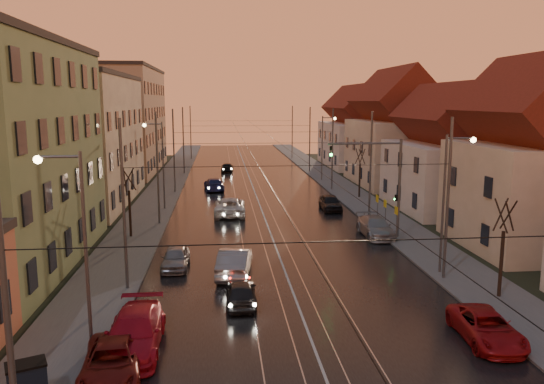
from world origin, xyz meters
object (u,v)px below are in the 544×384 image
object	(u,v)px
driving_car_2	(230,206)
driving_car_4	(227,167)
street_lamp_2	(159,157)
parked_left_2	(135,332)
parked_right_1	(376,227)
dumpster	(27,381)
street_lamp_3	(325,142)
parked_right_0	(486,327)
traffic_light_mast	(386,176)
driving_car_3	(214,184)
parked_right_2	(330,203)
street_lamp_1	(449,190)
parked_left_3	(176,258)
street_lamp_0	(77,233)
driving_car_1	(235,262)
driving_car_0	(241,292)
parked_left_1	(112,362)

from	to	relation	value
driving_car_2	driving_car_4	size ratio (longest dim) A/B	1.43
street_lamp_2	parked_left_2	distance (m)	28.29
parked_right_1	dumpster	xyz separation A→B (m)	(-17.71, -20.00, -0.01)
street_lamp_3	parked_right_0	distance (m)	44.75
driving_car_2	traffic_light_mast	bearing A→B (deg)	141.78
traffic_light_mast	dumpster	bearing A→B (deg)	-133.26
traffic_light_mast	parked_left_2	distance (m)	22.29
driving_car_3	parked_right_1	distance (m)	24.51
street_lamp_2	parked_right_2	distance (m)	15.97
street_lamp_1	parked_left_3	xyz separation A→B (m)	(-15.49, 2.58, -4.24)
traffic_light_mast	street_lamp_0	bearing A→B (deg)	-136.90
driving_car_1	parked_left_3	xyz separation A→B (m)	(-3.45, 1.56, -0.14)
parked_left_2	parked_left_3	size ratio (longest dim) A/B	1.37
parked_right_0	parked_right_2	bearing A→B (deg)	95.29
driving_car_4	street_lamp_0	bearing A→B (deg)	86.64
street_lamp_3	parked_right_2	distance (m)	18.39
driving_car_0	parked_left_3	xyz separation A→B (m)	(-3.64, 6.09, 0.02)
driving_car_2	driving_car_3	distance (m)	13.13
parked_left_2	parked_right_0	distance (m)	14.34
driving_car_0	driving_car_1	distance (m)	4.54
street_lamp_2	dumpster	bearing A→B (deg)	-91.85
driving_car_3	driving_car_0	bearing A→B (deg)	86.84
street_lamp_0	traffic_light_mast	xyz separation A→B (m)	(17.10, 16.00, -0.29)
parked_left_2	parked_right_2	bearing A→B (deg)	62.75
parked_right_0	parked_right_1	size ratio (longest dim) A/B	0.90
parked_left_3	driving_car_4	bearing A→B (deg)	86.45
parked_left_1	parked_right_2	world-z (taller)	parked_right_2
parked_left_3	dumpster	xyz separation A→B (m)	(-3.73, -13.82, 0.05)
driving_car_4	parked_right_2	size ratio (longest dim) A/B	0.94
traffic_light_mast	parked_right_1	xyz separation A→B (m)	(-0.39, 0.76, -3.89)
driving_car_4	parked_left_3	world-z (taller)	driving_car_4
traffic_light_mast	parked_right_0	xyz separation A→B (m)	(-0.80, -16.51, -3.99)
driving_car_1	driving_car_4	world-z (taller)	driving_car_1
street_lamp_1	parked_right_1	bearing A→B (deg)	99.74
street_lamp_1	driving_car_4	size ratio (longest dim) A/B	2.04
street_lamp_2	driving_car_2	bearing A→B (deg)	-25.16
driving_car_3	parked_right_0	distance (m)	40.34
street_lamp_0	driving_car_1	world-z (taller)	street_lamp_0
street_lamp_3	driving_car_1	xyz separation A→B (m)	(-12.03, -34.98, -4.10)
driving_car_1	dumpster	size ratio (longest dim) A/B	3.99
street_lamp_3	driving_car_4	world-z (taller)	street_lamp_3
street_lamp_2	parked_left_3	size ratio (longest dim) A/B	2.10
street_lamp_3	parked_right_1	bearing A→B (deg)	-93.16
parked_left_3	parked_right_1	distance (m)	15.29
parked_left_3	parked_right_0	bearing A→B (deg)	-37.99
street_lamp_3	traffic_light_mast	distance (m)	28.03
traffic_light_mast	driving_car_3	world-z (taller)	traffic_light_mast
driving_car_1	parked_left_3	size ratio (longest dim) A/B	1.26
street_lamp_0	traffic_light_mast	bearing A→B (deg)	43.10
parked_left_3	driving_car_3	bearing A→B (deg)	87.17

